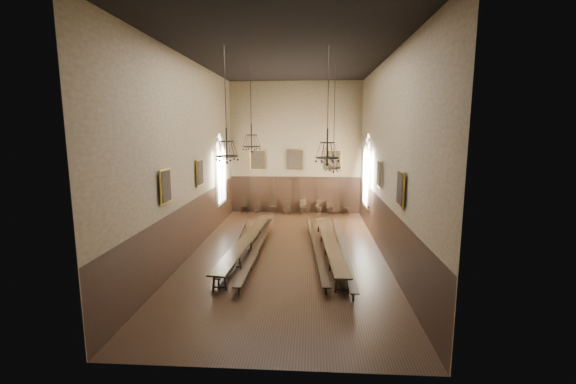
# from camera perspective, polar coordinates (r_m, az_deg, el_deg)

# --- Properties ---
(floor) EXTENTS (9.00, 18.00, 0.02)m
(floor) POSITION_cam_1_polar(r_m,az_deg,el_deg) (18.55, -0.15, -9.03)
(floor) COLOR black
(floor) RESTS_ON ground
(ceiling) EXTENTS (9.00, 18.00, 0.02)m
(ceiling) POSITION_cam_1_polar(r_m,az_deg,el_deg) (17.87, -0.17, 19.57)
(ceiling) COLOR black
(ceiling) RESTS_ON ground
(wall_back) EXTENTS (9.00, 0.02, 9.00)m
(wall_back) POSITION_cam_1_polar(r_m,az_deg,el_deg) (26.63, 1.11, 6.50)
(wall_back) COLOR #806A4E
(wall_back) RESTS_ON ground
(wall_front) EXTENTS (9.00, 0.02, 9.00)m
(wall_front) POSITION_cam_1_polar(r_m,az_deg,el_deg) (8.73, -4.00, 0.42)
(wall_front) COLOR #806A4E
(wall_front) RESTS_ON ground
(wall_left) EXTENTS (0.02, 18.00, 9.00)m
(wall_left) POSITION_cam_1_polar(r_m,az_deg,el_deg) (18.50, -14.29, 4.91)
(wall_left) COLOR #806A4E
(wall_left) RESTS_ON ground
(wall_right) EXTENTS (0.02, 18.00, 9.00)m
(wall_right) POSITION_cam_1_polar(r_m,az_deg,el_deg) (17.93, 14.43, 4.77)
(wall_right) COLOR #806A4E
(wall_right) RESTS_ON ground
(wainscot_panelling) EXTENTS (9.00, 18.00, 2.50)m
(wainscot_panelling) POSITION_cam_1_polar(r_m,az_deg,el_deg) (18.19, -0.15, -5.26)
(wainscot_panelling) COLOR black
(wainscot_panelling) RESTS_ON floor
(table_left) EXTENTS (1.29, 9.57, 0.74)m
(table_left) POSITION_cam_1_polar(r_m,az_deg,el_deg) (18.51, -6.11, -7.88)
(table_left) COLOR black
(table_left) RESTS_ON floor
(table_right) EXTENTS (1.18, 9.17, 0.71)m
(table_right) POSITION_cam_1_polar(r_m,az_deg,el_deg) (18.20, 6.23, -8.24)
(table_right) COLOR black
(table_right) RESTS_ON floor
(bench_left_outer) EXTENTS (0.81, 9.27, 0.42)m
(bench_left_outer) POSITION_cam_1_polar(r_m,az_deg,el_deg) (19.02, -7.94, -7.77)
(bench_left_outer) COLOR black
(bench_left_outer) RESTS_ON floor
(bench_left_inner) EXTENTS (0.41, 10.77, 0.48)m
(bench_left_inner) POSITION_cam_1_polar(r_m,az_deg,el_deg) (18.72, -4.29, -7.85)
(bench_left_inner) COLOR black
(bench_left_inner) RESTS_ON floor
(bench_right_inner) EXTENTS (0.94, 9.80, 0.44)m
(bench_right_inner) POSITION_cam_1_polar(r_m,az_deg,el_deg) (18.35, 4.19, -8.31)
(bench_right_inner) COLOR black
(bench_right_inner) RESTS_ON floor
(bench_right_outer) EXTENTS (0.35, 10.56, 0.48)m
(bench_right_outer) POSITION_cam_1_polar(r_m,az_deg,el_deg) (18.29, 8.02, -8.36)
(bench_right_outer) COLOR black
(bench_right_outer) RESTS_ON floor
(chair_0) EXTENTS (0.51, 0.51, 1.03)m
(chair_0) POSITION_cam_1_polar(r_m,az_deg,el_deg) (27.07, -6.51, -2.46)
(chair_0) COLOR black
(chair_0) RESTS_ON floor
(chair_1) EXTENTS (0.48, 0.48, 0.92)m
(chair_1) POSITION_cam_1_polar(r_m,az_deg,el_deg) (26.90, -4.47, -2.58)
(chair_1) COLOR black
(chair_1) RESTS_ON floor
(chair_2) EXTENTS (0.57, 0.57, 1.03)m
(chair_2) POSITION_cam_1_polar(r_m,az_deg,el_deg) (26.83, -2.31, -2.52)
(chair_2) COLOR black
(chair_2) RESTS_ON floor
(chair_3) EXTENTS (0.42, 0.42, 0.89)m
(chair_3) POSITION_cam_1_polar(r_m,az_deg,el_deg) (26.71, -0.17, -2.66)
(chair_3) COLOR black
(chair_3) RESTS_ON floor
(chair_4) EXTENTS (0.54, 0.54, 0.99)m
(chair_4) POSITION_cam_1_polar(r_m,az_deg,el_deg) (26.69, 2.33, -2.61)
(chair_4) COLOR black
(chair_4) RESTS_ON floor
(chair_5) EXTENTS (0.43, 0.43, 0.95)m
(chair_5) POSITION_cam_1_polar(r_m,az_deg,el_deg) (26.66, 4.51, -2.67)
(chair_5) COLOR black
(chair_5) RESTS_ON floor
(chair_6) EXTENTS (0.48, 0.48, 0.88)m
(chair_6) POSITION_cam_1_polar(r_m,az_deg,el_deg) (26.75, 6.23, -2.70)
(chair_6) COLOR black
(chair_6) RESTS_ON floor
(chair_7) EXTENTS (0.47, 0.47, 0.99)m
(chair_7) POSITION_cam_1_polar(r_m,az_deg,el_deg) (26.77, 8.57, -2.67)
(chair_7) COLOR black
(chair_7) RESTS_ON floor
(chandelier_back_left) EXTENTS (0.92, 0.92, 4.23)m
(chandelier_back_left) POSITION_cam_1_polar(r_m,az_deg,el_deg) (19.91, -5.44, 7.48)
(chandelier_back_left) COLOR black
(chandelier_back_left) RESTS_ON ceiling
(chandelier_back_right) EXTENTS (0.82, 0.82, 5.32)m
(chandelier_back_right) POSITION_cam_1_polar(r_m,az_deg,el_deg) (20.10, 6.76, 4.61)
(chandelier_back_right) COLOR black
(chandelier_back_right) RESTS_ON ceiling
(chandelier_front_left) EXTENTS (0.91, 0.91, 4.40)m
(chandelier_front_left) POSITION_cam_1_polar(r_m,az_deg,el_deg) (15.56, -9.06, 6.27)
(chandelier_front_left) COLOR black
(chandelier_front_left) RESTS_ON ceiling
(chandelier_front_right) EXTENTS (0.94, 0.94, 4.47)m
(chandelier_front_right) POSITION_cam_1_polar(r_m,az_deg,el_deg) (15.46, 5.83, 6.07)
(chandelier_front_right) COLOR black
(chandelier_front_right) RESTS_ON ceiling
(portrait_back_0) EXTENTS (1.10, 0.12, 1.40)m
(portrait_back_0) POSITION_cam_1_polar(r_m,az_deg,el_deg) (26.79, -4.49, 4.77)
(portrait_back_0) COLOR #AB8829
(portrait_back_0) RESTS_ON wall_back
(portrait_back_1) EXTENTS (1.10, 0.12, 1.40)m
(portrait_back_1) POSITION_cam_1_polar(r_m,az_deg,el_deg) (26.55, 1.09, 4.76)
(portrait_back_1) COLOR #AB8829
(portrait_back_1) RESTS_ON wall_back
(portrait_back_2) EXTENTS (1.10, 0.12, 1.40)m
(portrait_back_2) POSITION_cam_1_polar(r_m,az_deg,el_deg) (26.57, 6.72, 4.70)
(portrait_back_2) COLOR #AB8829
(portrait_back_2) RESTS_ON wall_back
(portrait_left_0) EXTENTS (0.12, 1.00, 1.30)m
(portrait_left_0) POSITION_cam_1_polar(r_m,az_deg,el_deg) (19.48, -12.94, 2.82)
(portrait_left_0) COLOR #AB8829
(portrait_left_0) RESTS_ON wall_left
(portrait_left_1) EXTENTS (0.12, 1.00, 1.30)m
(portrait_left_1) POSITION_cam_1_polar(r_m,az_deg,el_deg) (15.26, -17.70, 0.83)
(portrait_left_1) COLOR #AB8829
(portrait_left_1) RESTS_ON wall_left
(portrait_right_0) EXTENTS (0.12, 1.00, 1.30)m
(portrait_right_0) POSITION_cam_1_polar(r_m,az_deg,el_deg) (18.96, 13.39, 2.62)
(portrait_right_0) COLOR #AB8829
(portrait_right_0) RESTS_ON wall_right
(portrait_right_1) EXTENTS (0.12, 1.00, 1.30)m
(portrait_right_1) POSITION_cam_1_polar(r_m,az_deg,el_deg) (14.59, 16.35, 0.52)
(portrait_right_1) COLOR #AB8829
(portrait_right_1) RESTS_ON wall_right
(window_right) EXTENTS (0.20, 2.20, 4.60)m
(window_right) POSITION_cam_1_polar(r_m,az_deg,el_deg) (23.42, 11.63, 3.20)
(window_right) COLOR white
(window_right) RESTS_ON wall_right
(window_left) EXTENTS (0.20, 2.20, 4.60)m
(window_left) POSITION_cam_1_polar(r_m,az_deg,el_deg) (23.85, -9.98, 3.36)
(window_left) COLOR white
(window_left) RESTS_ON wall_left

